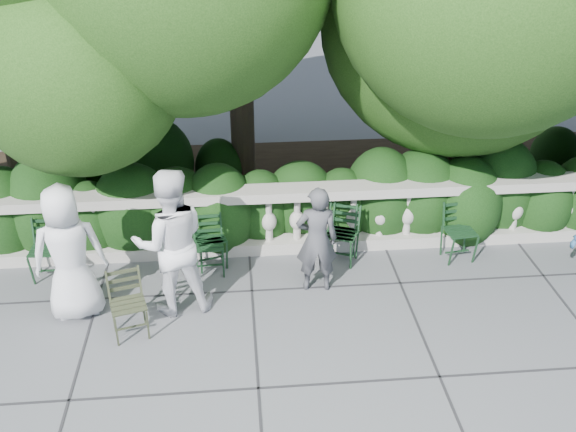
{
  "coord_description": "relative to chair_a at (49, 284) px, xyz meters",
  "views": [
    {
      "loc": [
        -0.64,
        -6.15,
        4.97
      ],
      "look_at": [
        0.0,
        1.0,
        1.0
      ],
      "focal_mm": 40.0,
      "sensor_mm": 36.0,
      "label": 1
    }
  ],
  "objects": [
    {
      "name": "ground",
      "position": [
        3.22,
        -1.21,
        0.0
      ],
      "size": [
        90.0,
        90.0,
        0.0
      ],
      "primitive_type": "plane",
      "color": "#4C4E53",
      "rests_on": "ground"
    },
    {
      "name": "balustrade",
      "position": [
        3.22,
        0.59,
        0.49
      ],
      "size": [
        12.0,
        0.44,
        1.0
      ],
      "color": "#9E998E",
      "rests_on": "ground"
    },
    {
      "name": "shrub_hedge",
      "position": [
        3.22,
        1.79,
        0.0
      ],
      "size": [
        15.0,
        2.6,
        1.7
      ],
      "primitive_type": null,
      "color": "black",
      "rests_on": "ground"
    },
    {
      "name": "chair_a",
      "position": [
        0.0,
        0.0,
        0.0
      ],
      "size": [
        0.46,
        0.5,
        0.84
      ],
      "primitive_type": null,
      "rotation": [
        0.0,
        0.0,
        -0.04
      ],
      "color": "black",
      "rests_on": "ground"
    },
    {
      "name": "chair_b",
      "position": [
        2.22,
        0.11,
        0.0
      ],
      "size": [
        0.56,
        0.58,
        0.84
      ],
      "primitive_type": null,
      "rotation": [
        0.0,
        0.0,
        0.28
      ],
      "color": "black",
      "rests_on": "ground"
    },
    {
      "name": "chair_c",
      "position": [
        3.94,
        0.08,
        0.0
      ],
      "size": [
        0.57,
        0.59,
        0.84
      ],
      "primitive_type": null,
      "rotation": [
        0.0,
        0.0,
        -0.32
      ],
      "color": "black",
      "rests_on": "ground"
    },
    {
      "name": "chair_d",
      "position": [
        2.17,
        -0.06,
        0.0
      ],
      "size": [
        0.46,
        0.5,
        0.84
      ],
      "primitive_type": null,
      "rotation": [
        0.0,
        0.0,
        0.05
      ],
      "color": "black",
      "rests_on": "ground"
    },
    {
      "name": "chair_e",
      "position": [
        3.95,
        0.08,
        0.0
      ],
      "size": [
        0.6,
        0.62,
        0.84
      ],
      "primitive_type": null,
      "rotation": [
        0.0,
        0.0,
        -0.44
      ],
      "color": "black",
      "rests_on": "ground"
    },
    {
      "name": "chair_f",
      "position": [
        5.68,
        -0.02,
        0.0
      ],
      "size": [
        0.49,
        0.53,
        0.84
      ],
      "primitive_type": null,
      "rotation": [
        0.0,
        0.0,
        0.12
      ],
      "color": "black",
      "rests_on": "ground"
    },
    {
      "name": "chair_weathered",
      "position": [
        1.29,
        -1.32,
        0.0
      ],
      "size": [
        0.55,
        0.58,
        0.84
      ],
      "primitive_type": null,
      "rotation": [
        0.0,
        0.0,
        0.26
      ],
      "color": "black",
      "rests_on": "ground"
    },
    {
      "name": "person_businessman",
      "position": [
        0.55,
        -0.67,
        0.88
      ],
      "size": [
        0.95,
        0.72,
        1.76
      ],
      "primitive_type": "imported",
      "rotation": [
        0.0,
        0.0,
        3.34
      ],
      "color": "silver",
      "rests_on": "ground"
    },
    {
      "name": "person_woman_grey",
      "position": [
        3.57,
        -0.4,
        0.74
      ],
      "size": [
        0.55,
        0.37,
        1.48
      ],
      "primitive_type": "imported",
      "rotation": [
        0.0,
        0.0,
        3.1
      ],
      "color": "#414146",
      "rests_on": "ground"
    },
    {
      "name": "person_casual_man",
      "position": [
        1.76,
        -0.66,
        0.96
      ],
      "size": [
        1.04,
        0.87,
        1.91
      ],
      "primitive_type": "imported",
      "rotation": [
        0.0,
        0.0,
        3.31
      ],
      "color": "white",
      "rests_on": "ground"
    }
  ]
}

